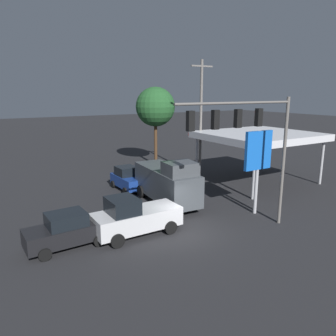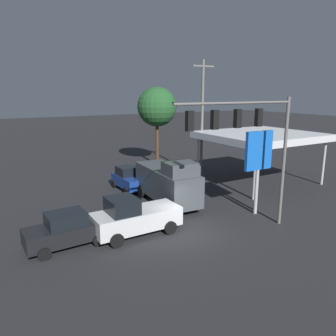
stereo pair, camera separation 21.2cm
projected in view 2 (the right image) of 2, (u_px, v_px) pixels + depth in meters
The scene contains 10 objects.
ground_plane at pixel (185, 232), 19.70m from camera, with size 200.00×200.00×0.00m, color #262628.
traffic_signal_assembly at pixel (248, 132), 18.14m from camera, with size 8.06×0.43×7.95m.
utility_pole at pixel (202, 117), 31.30m from camera, with size 2.40×0.26×11.16m.
gas_station_canopy at pixel (260, 136), 30.01m from camera, with size 9.64×8.79×4.59m.
price_sign at pixel (259, 155), 21.80m from camera, with size 2.24×0.27×5.73m.
sedan_far at pixel (67, 230), 17.70m from camera, with size 4.48×2.23×1.93m.
hatchback_crossing at pixel (129, 179), 28.16m from camera, with size 2.06×3.85×1.97m.
delivery_truck at pixel (168, 182), 24.27m from camera, with size 2.89×6.93×3.58m.
pickup_parked at pixel (134, 217), 19.10m from camera, with size 5.23×2.33×2.40m.
street_tree at pixel (157, 107), 36.20m from camera, with size 4.35×4.35×8.80m.
Camera 2 is at (10.11, 15.31, 8.22)m, focal length 35.00 mm.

